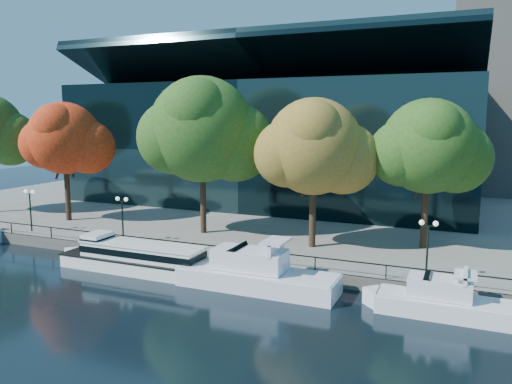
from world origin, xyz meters
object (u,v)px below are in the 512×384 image
at_px(tree_3, 315,149).
at_px(lamp_0, 30,201).
at_px(tour_boat, 134,256).
at_px(cruiser_near, 251,273).
at_px(tree_2, 204,132).
at_px(lamp_2, 428,236).
at_px(tree_1, 65,140).
at_px(tree_4, 430,148).
at_px(cruiser_far, 439,300).
at_px(lamp_1, 122,209).

relative_size(tree_3, lamp_0, 3.11).
bearing_deg(tour_boat, cruiser_near, -0.97).
xyz_separation_m(tree_2, lamp_2, (20.47, -5.94, -6.59)).
xyz_separation_m(tree_1, tree_3, (27.20, -0.45, -0.22)).
height_order(cruiser_near, tree_4, tree_4).
relative_size(tree_1, tree_4, 1.00).
relative_size(cruiser_far, lamp_2, 2.27).
height_order(tour_boat, lamp_0, lamp_0).
height_order(tree_1, tree_4, tree_1).
xyz_separation_m(cruiser_far, tree_4, (-1.82, 12.20, 8.44)).
height_order(tree_4, lamp_2, tree_4).
bearing_deg(lamp_1, tree_3, 17.40).
xyz_separation_m(tour_boat, tree_1, (-15.23, 9.27, 8.42)).
xyz_separation_m(tour_boat, tree_2, (0.96, 9.77, 9.43)).
relative_size(tour_boat, lamp_2, 3.51).
bearing_deg(lamp_0, lamp_2, 0.00).
bearing_deg(lamp_0, tree_1, 94.32).
relative_size(cruiser_near, tree_3, 1.01).
xyz_separation_m(tree_3, lamp_0, (-26.79, -4.99, -5.36)).
relative_size(tree_1, lamp_1, 3.10).
height_order(tree_4, lamp_1, tree_4).
height_order(tour_boat, tree_1, tree_1).
xyz_separation_m(cruiser_near, cruiser_far, (12.45, 0.08, -0.19)).
distance_m(tour_boat, tree_1, 19.72).
bearing_deg(tree_4, cruiser_near, -130.90).
bearing_deg(lamp_2, tree_3, 152.17).
height_order(tree_2, tree_3, tree_2).
relative_size(tree_1, tree_2, 0.85).
bearing_deg(tree_4, tree_1, -175.49).
height_order(tree_2, lamp_0, tree_2).
distance_m(tree_2, tree_3, 11.12).
distance_m(tour_boat, lamp_2, 21.95).
relative_size(cruiser_far, tree_3, 0.73).
bearing_deg(tree_1, cruiser_far, -13.94).
bearing_deg(tree_3, tour_boat, -143.63).
bearing_deg(cruiser_near, tree_3, 78.03).
height_order(tour_boat, lamp_2, lamp_2).
relative_size(cruiser_near, tree_1, 1.01).
distance_m(cruiser_near, lamp_1, 14.86).
xyz_separation_m(tree_2, tree_3, (11.01, -0.95, -1.23)).
xyz_separation_m(tree_1, lamp_1, (11.27, -5.45, -5.58)).
distance_m(cruiser_near, cruiser_far, 12.45).
xyz_separation_m(cruiser_near, lamp_0, (-24.89, 4.00, 2.85)).
distance_m(tour_boat, lamp_1, 6.20).
bearing_deg(cruiser_far, lamp_2, 105.53).
distance_m(tour_boat, tree_4, 25.35).
bearing_deg(cruiser_near, tour_boat, 179.03).
distance_m(tree_3, lamp_2, 11.96).
bearing_deg(tree_2, tree_3, -4.94).
bearing_deg(cruiser_far, tree_1, 166.06).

